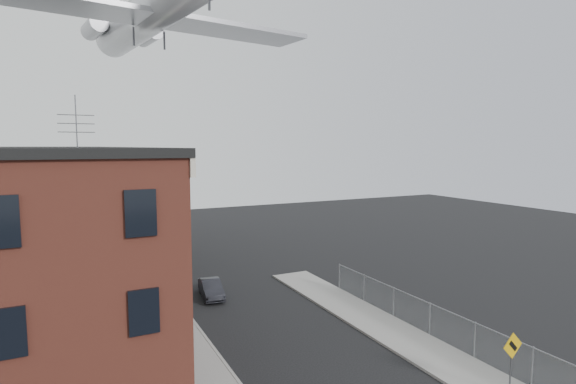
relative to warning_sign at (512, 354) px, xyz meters
name	(u,v)px	position (x,y,z in m)	size (l,w,h in m)	color
sidewalk_left	(139,275)	(-11.10, 25.03, -1.82)	(3.00, 62.00, 0.12)	gray
sidewalk_right	(396,334)	(-0.10, 7.03, -1.82)	(3.00, 26.00, 0.12)	gray
curb_left	(157,273)	(-9.65, 25.03, -1.81)	(0.15, 62.00, 0.14)	gray
curb_right	(374,338)	(-1.55, 7.03, -1.81)	(0.15, 26.00, 0.14)	gray
corner_building	(25,281)	(-17.60, 8.03, 3.28)	(10.31, 12.30, 12.15)	#361411
row_house_a	(39,237)	(-17.56, 17.53, 3.25)	(11.98, 7.00, 10.30)	slate
row_house_b	(43,220)	(-17.56, 24.53, 3.25)	(11.98, 7.00, 10.30)	gray
row_house_c	(47,208)	(-17.56, 31.53, 3.25)	(11.98, 7.00, 10.30)	slate
row_house_d	(49,199)	(-17.56, 38.53, 3.25)	(11.98, 7.00, 10.30)	gray
row_house_e	(51,193)	(-17.56, 45.53, 3.25)	(11.98, 7.00, 10.30)	slate
chainlink_fence	(430,319)	(1.40, 6.03, -0.89)	(0.06, 18.06, 1.90)	gray
warning_sign	(512,354)	(0.00, 0.00, 0.00)	(1.10, 0.11, 2.80)	#515156
utility_pole	(148,231)	(-11.20, 19.03, 2.79)	(1.80, 0.26, 9.00)	black
street_tree	(134,226)	(-10.87, 28.95, 1.57)	(3.22, 3.20, 5.20)	black
car_near	(171,276)	(-9.20, 22.05, -1.34)	(1.28, 3.18, 1.08)	#A61528
car_mid	(211,289)	(-7.40, 17.55, -1.27)	(1.29, 3.71, 1.22)	black
car_far	(154,254)	(-9.11, 29.47, -1.30)	(1.64, 4.04, 1.17)	gray
airplane	(150,12)	(-9.84, 23.72, 18.39)	(23.45, 26.79, 7.70)	silver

